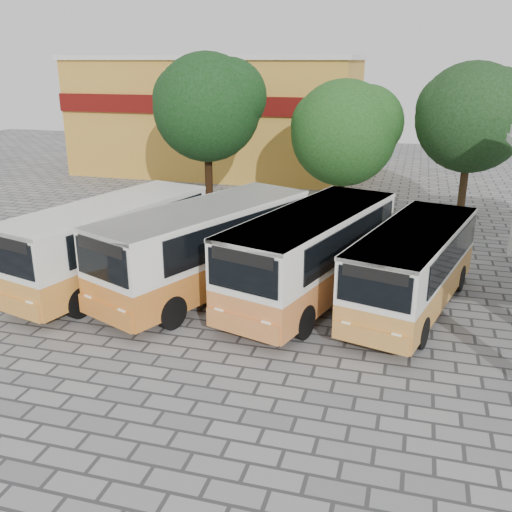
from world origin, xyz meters
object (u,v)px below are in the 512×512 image
(bus_far_left, at_px, (110,239))
(bus_far_right, at_px, (413,264))
(bus_centre_right, at_px, (312,250))
(bus_centre_left, at_px, (206,244))

(bus_far_left, xyz_separation_m, bus_far_right, (10.80, 0.64, -0.15))
(bus_far_left, distance_m, bus_far_right, 10.82)
(bus_far_left, height_order, bus_centre_right, bus_centre_right)
(bus_far_left, relative_size, bus_far_right, 1.09)
(bus_centre_left, bearing_deg, bus_far_left, -153.57)
(bus_far_left, height_order, bus_centre_left, bus_centre_left)
(bus_centre_left, distance_m, bus_far_right, 7.13)
(bus_centre_right, xyz_separation_m, bus_far_right, (3.37, 0.02, -0.18))
(bus_centre_left, height_order, bus_centre_right, bus_centre_left)
(bus_far_left, xyz_separation_m, bus_centre_left, (3.68, 0.20, 0.06))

